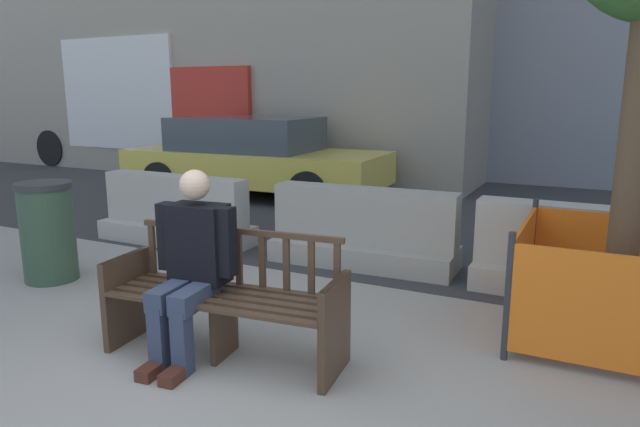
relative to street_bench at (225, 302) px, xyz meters
name	(u,v)px	position (x,y,z in m)	size (l,w,h in m)	color
ground_plane	(177,423)	(0.25, -0.83, -0.40)	(200.00, 200.00, 0.00)	gray
street_asphalt	(482,190)	(0.25, 7.87, -0.39)	(120.00, 12.00, 0.01)	#333335
street_bench	(225,302)	(0.00, 0.00, 0.00)	(1.73, 0.69, 0.88)	#473323
seated_person	(192,261)	(-0.21, -0.08, 0.29)	(0.59, 0.75, 1.31)	black
jersey_barrier_centre	(363,234)	(0.03, 2.46, -0.06)	(2.02, 0.75, 0.84)	#9E998E
jersey_barrier_left	(176,215)	(-2.41, 2.30, -0.06)	(2.01, 0.70, 0.84)	#ADA89E
jersey_barrier_right	(589,261)	(2.23, 2.44, -0.06)	(2.01, 0.70, 0.84)	#ADA89E
construction_fence	(619,283)	(2.45, 1.49, 0.06)	(1.41, 1.41, 0.92)	#2D2D33
car_sedan_mid	(253,157)	(-3.35, 5.50, 0.31)	(4.73, 2.07, 1.40)	#DBC64C
delivery_truck	(152,98)	(-7.76, 7.82, 1.29)	(6.85, 2.47, 3.05)	#B2281E
trash_bin	(48,231)	(-2.55, 0.60, 0.10)	(0.53, 0.53, 0.98)	#334C38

